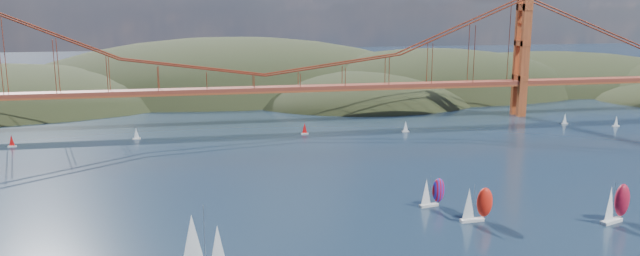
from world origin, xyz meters
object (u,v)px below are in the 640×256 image
at_px(sloop_navy, 200,249).
at_px(racer_rwb, 432,192).
at_px(racer_0, 476,204).
at_px(racer_1, 616,203).

xyz_separation_m(sloop_navy, racer_rwb, (60.81, 35.23, -2.95)).
height_order(sloop_navy, racer_rwb, sloop_navy).
bearing_deg(racer_0, racer_rwb, 113.33).
xyz_separation_m(sloop_navy, racer_0, (67.49, 22.23, -2.42)).
bearing_deg(racer_rwb, racer_1, -38.58).
distance_m(racer_0, racer_1, 34.39).
distance_m(sloop_navy, racer_1, 102.31).
relative_size(sloop_navy, racer_rwb, 1.85).
height_order(racer_0, racer_rwb, racer_0).
relative_size(sloop_navy, racer_1, 1.48).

